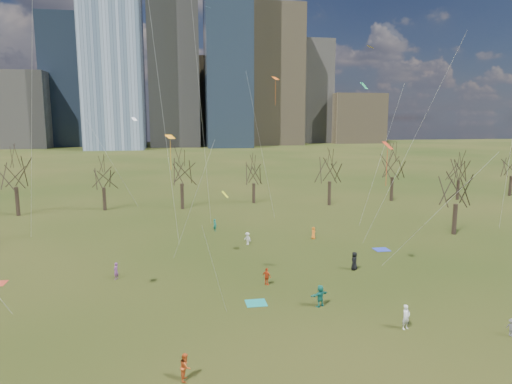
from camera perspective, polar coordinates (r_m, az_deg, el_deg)
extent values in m
plane|color=black|center=(35.89, 3.39, -14.20)|extent=(500.00, 500.00, 0.00)
cube|color=slate|center=(228.14, -17.67, 20.13)|extent=(26.00, 26.00, 118.00)
cube|color=slate|center=(239.35, -10.32, 17.07)|extent=(24.00, 24.00, 95.00)
cube|color=#384C66|center=(231.65, -3.57, 18.72)|extent=(22.00, 22.00, 105.00)
cube|color=#726347|center=(253.52, 2.22, 14.15)|extent=(28.00, 28.00, 72.00)
cube|color=#384C66|center=(258.05, -22.11, 12.63)|extent=(25.00, 25.00, 65.00)
cube|color=slate|center=(273.70, 6.78, 12.26)|extent=(22.00, 22.00, 58.00)
cube|color=#726347|center=(272.50, -7.34, 11.21)|extent=(30.00, 30.00, 48.00)
cube|color=slate|center=(254.11, -27.97, 9.02)|extent=(35.00, 30.00, 36.00)
cube|color=#726347|center=(276.78, 12.05, 8.98)|extent=(30.00, 28.00, 28.00)
cylinder|color=black|center=(75.74, -27.67, -1.05)|extent=(0.55, 0.55, 4.28)
cylinder|color=black|center=(74.95, -18.43, -0.82)|extent=(0.52, 0.52, 3.60)
cylinder|color=black|center=(73.07, -9.21, -0.53)|extent=(0.54, 0.54, 4.05)
cylinder|color=black|center=(77.13, -0.29, -0.15)|extent=(0.51, 0.51, 3.38)
cylinder|color=black|center=(76.19, 9.15, -0.16)|extent=(0.54, 0.54, 3.96)
cylinder|color=black|center=(82.62, 16.60, 0.36)|extent=(0.54, 0.54, 4.14)
cylinder|color=black|center=(87.83, 23.91, 0.25)|extent=(0.52, 0.52, 3.51)
cylinder|color=black|center=(96.51, 29.19, 0.68)|extent=(0.53, 0.53, 3.74)
cylinder|color=black|center=(61.56, 23.58, -3.13)|extent=(0.53, 0.53, 3.83)
cube|color=teal|center=(36.57, 0.00, -13.70)|extent=(1.60, 1.50, 0.03)
cube|color=#283BBB|center=(52.21, 15.42, -6.95)|extent=(1.60, 1.50, 0.03)
imported|color=white|center=(33.80, 18.25, -14.61)|extent=(0.74, 0.63, 1.73)
imported|color=#C74F1C|center=(27.07, -8.81, -20.77)|extent=(0.70, 0.84, 1.56)
imported|color=slate|center=(35.64, 29.34, -14.54)|extent=(0.68, 0.89, 1.22)
imported|color=red|center=(39.96, 1.36, -10.52)|extent=(0.87, 0.91, 1.52)
imported|color=#1A7669|center=(36.00, 8.03, -12.72)|extent=(1.67, 1.11, 1.72)
imported|color=black|center=(44.66, 12.19, -8.42)|extent=(0.90, 1.02, 1.76)
imported|color=#87468D|center=(43.17, -17.11, -9.41)|extent=(0.57, 0.66, 1.54)
imported|color=silver|center=(52.17, -1.09, -5.82)|extent=(0.99, 1.05, 1.43)
imported|color=orange|center=(54.96, 7.19, -5.10)|extent=(0.77, 0.85, 1.47)
imported|color=#17695A|center=(58.49, -5.16, -4.13)|extent=(0.62, 0.69, 1.58)
plane|color=orange|center=(41.68, -10.69, 6.81)|extent=(1.24, 1.21, 0.34)
cylinder|color=silver|center=(39.16, -7.97, -1.54)|extent=(3.48, 6.37, 11.23)
cylinder|color=orange|center=(41.78, -10.62, 4.57)|extent=(0.04, 0.04, 2.70)
plane|color=gold|center=(47.96, 14.10, 17.20)|extent=(0.80, 0.83, 0.27)
cylinder|color=silver|center=(44.22, 18.45, 4.87)|extent=(4.05, 9.40, 19.74)
plane|color=red|center=(40.32, 16.14, 5.62)|extent=(1.29, 1.27, 0.64)
cylinder|color=silver|center=(38.37, 21.28, -2.79)|extent=(4.17, 8.31, 10.59)
cylinder|color=red|center=(40.47, 16.02, 2.97)|extent=(0.04, 0.04, 3.15)
cylinder|color=silver|center=(49.00, -26.24, 8.52)|extent=(4.82, 9.53, 26.12)
cylinder|color=silver|center=(42.61, -12.51, 16.58)|extent=(3.26, 7.95, 36.94)
plane|color=#229659|center=(55.42, 13.38, 12.80)|extent=(1.31, 1.27, 0.81)
cylinder|color=silver|center=(53.93, 15.28, 4.03)|extent=(2.63, 4.60, 16.56)
plane|color=#2E88C6|center=(56.65, -6.08, 22.03)|extent=(1.00, 1.00, 0.23)
cylinder|color=silver|center=(51.97, -6.78, 9.02)|extent=(2.16, 6.43, 25.46)
plane|color=#E95C13|center=(58.69, 2.45, 14.02)|extent=(1.31, 1.27, 0.46)
cylinder|color=silver|center=(54.07, 0.73, 5.01)|extent=(5.01, 8.31, 17.78)
cylinder|color=#E95C13|center=(58.56, 2.44, 12.27)|extent=(0.04, 0.04, 3.00)
plane|color=#EBF626|center=(29.55, -3.89, -0.30)|extent=(0.56, 0.67, 0.41)
cylinder|color=silver|center=(26.36, -4.97, -10.48)|extent=(1.98, 8.52, 7.99)
plane|color=white|center=(68.42, -14.98, 8.80)|extent=(1.07, 1.03, 0.44)
cylinder|color=silver|center=(64.69, -17.30, 3.05)|extent=(5.05, 8.71, 12.73)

